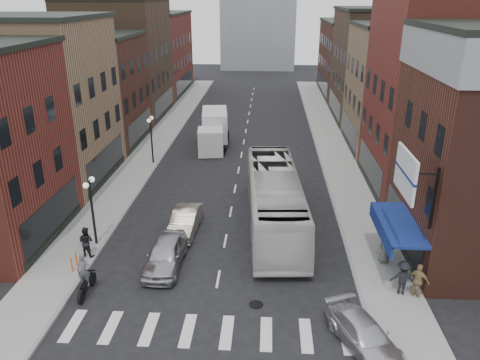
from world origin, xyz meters
name	(u,v)px	position (x,y,z in m)	size (l,w,h in m)	color
ground	(216,291)	(0.00, 0.00, 0.00)	(160.00, 160.00, 0.00)	black
sidewalk_left	(152,149)	(-8.50, 22.00, 0.07)	(3.00, 74.00, 0.15)	gray
sidewalk_right	(334,152)	(8.50, 22.00, 0.07)	(3.00, 74.00, 0.15)	gray
curb_left	(168,150)	(-7.00, 22.00, 0.00)	(0.20, 74.00, 0.16)	gray
curb_right	(318,153)	(7.00, 22.00, 0.00)	(0.20, 74.00, 0.16)	gray
crosswalk_stripes	(208,331)	(0.00, -3.00, 0.00)	(12.00, 2.20, 0.01)	silver
bldg_left_mid_a	(34,102)	(-14.99, 14.00, 6.15)	(10.30, 10.20, 12.30)	#9F7F58
bldg_left_mid_b	(85,90)	(-14.99, 24.00, 5.15)	(10.30, 10.20, 10.30)	#4A241A
bldg_left_far_a	(119,59)	(-14.99, 35.00, 6.65)	(10.30, 12.20, 13.30)	#473323
bldg_left_far_b	(149,54)	(-14.99, 49.00, 5.65)	(10.30, 16.20, 11.30)	maroon
bldg_right_mid_a	(451,94)	(15.00, 14.00, 7.15)	(10.30, 10.20, 14.30)	maroon
bldg_right_mid_b	(409,88)	(14.99, 24.00, 5.65)	(10.30, 10.20, 11.30)	#9F7F58
bldg_right_far_a	(382,66)	(14.99, 35.00, 6.15)	(10.30, 12.20, 12.30)	#473323
bldg_right_far_b	(360,59)	(14.99, 49.00, 5.15)	(10.30, 16.20, 10.30)	#4A241A
awning_blue	(394,225)	(8.93, 2.50, 2.63)	(1.80, 5.00, 0.78)	navy
billboard_sign	(407,175)	(8.59, 0.50, 6.13)	(1.52, 3.00, 3.70)	black
streetlamp_near	(91,200)	(-7.40, 4.00, 2.91)	(0.32, 1.22, 4.11)	black
streetlamp_far	(151,131)	(-7.40, 18.00, 2.91)	(0.32, 1.22, 4.11)	black
bike_rack	(74,262)	(-7.60, 1.30, 0.55)	(0.08, 0.68, 0.80)	#D8590C
box_truck	(214,130)	(-2.76, 23.27, 1.62)	(2.85, 7.74, 3.28)	silver
motorcycle_rider	(85,276)	(-6.21, -0.68, 1.04)	(0.63, 2.18, 2.22)	black
transit_bus	(275,200)	(2.87, 7.17, 1.79)	(3.01, 12.86, 3.58)	silver
sedan_left_near	(165,254)	(-2.92, 2.00, 0.77)	(1.82, 4.53, 1.54)	#AFB0B4
sedan_left_far	(185,221)	(-2.55, 6.04, 0.70)	(1.49, 4.26, 1.40)	#AD9D8C
curb_car	(364,335)	(6.50, -3.54, 0.60)	(1.69, 4.16, 1.21)	silver
parked_bicycle	(86,238)	(-7.93, 3.86, 0.56)	(0.55, 1.57, 0.82)	black
ped_left_solo	(86,242)	(-7.40, 2.63, 1.01)	(0.84, 0.48, 1.73)	black
ped_right_a	(403,278)	(8.93, 0.14, 1.02)	(1.13, 0.56, 1.74)	black
ped_right_b	(418,281)	(9.60, -0.07, 1.02)	(1.02, 0.51, 1.74)	#9B804E
ped_right_c	(384,249)	(8.72, 2.99, 0.95)	(0.78, 0.51, 1.61)	#54585C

